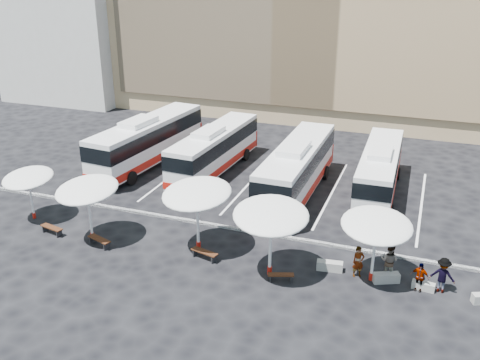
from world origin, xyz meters
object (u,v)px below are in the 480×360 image
(sunshade_3, at_px, (271,215))
(sunshade_2, at_px, (197,194))
(wood_bench_0, at_px, (52,229))
(bus_0, at_px, (148,140))
(wood_bench_1, at_px, (99,240))
(conc_bench_0, at_px, (330,266))
(conc_bench_2, at_px, (423,286))
(bus_2, at_px, (297,168))
(passenger_2, at_px, (419,277))
(wood_bench_3, at_px, (281,276))
(passenger_3, at_px, (443,275))
(passenger_0, at_px, (358,262))
(wood_bench_2, at_px, (204,253))
(bus_3, at_px, (380,170))
(conc_bench_1, at_px, (386,278))
(bus_1, at_px, (215,149))
(sunshade_1, at_px, (87,190))
(sunshade_4, at_px, (377,225))
(passenger_1, at_px, (389,261))
(sunshade_0, at_px, (28,178))

(sunshade_3, bearing_deg, sunshade_2, 165.82)
(sunshade_3, bearing_deg, wood_bench_0, -178.96)
(bus_0, height_order, wood_bench_1, bus_0)
(conc_bench_0, distance_m, conc_bench_2, 4.69)
(bus_2, height_order, passenger_2, bus_2)
(bus_0, xyz_separation_m, sunshade_3, (13.84, -12.24, 1.36))
(wood_bench_3, height_order, passenger_3, passenger_3)
(passenger_0, distance_m, passenger_2, 3.02)
(wood_bench_2, height_order, conc_bench_2, wood_bench_2)
(bus_3, xyz_separation_m, conc_bench_1, (1.76, -11.19, -1.55))
(sunshade_2, relative_size, passenger_2, 3.12)
(bus_1, distance_m, sunshade_3, 15.14)
(sunshade_1, xyz_separation_m, sunshade_4, (15.79, 1.24, -0.04))
(conc_bench_1, bearing_deg, wood_bench_3, -160.77)
(bus_3, bearing_deg, wood_bench_0, -145.03)
(passenger_3, bearing_deg, passenger_1, -1.64)
(bus_3, height_order, passenger_1, bus_3)
(bus_3, bearing_deg, sunshade_2, -128.12)
(bus_0, height_order, sunshade_0, bus_0)
(sunshade_3, bearing_deg, conc_bench_2, 9.62)
(conc_bench_2, xyz_separation_m, passenger_0, (-3.24, 0.12, 0.64))
(sunshade_3, distance_m, conc_bench_0, 4.47)
(sunshade_1, xyz_separation_m, sunshade_2, (6.25, 1.12, 0.24))
(wood_bench_1, xyz_separation_m, passenger_2, (17.23, 1.63, 0.40))
(sunshade_1, relative_size, wood_bench_3, 3.09)
(wood_bench_1, bearing_deg, wood_bench_2, 6.82)
(bus_3, xyz_separation_m, sunshade_3, (-3.97, -12.51, 1.59))
(bus_1, xyz_separation_m, passenger_2, (15.59, -11.45, -1.08))
(bus_0, bearing_deg, passenger_2, -22.27)
(bus_1, relative_size, passenger_3, 6.26)
(bus_2, relative_size, conc_bench_2, 11.30)
(bus_0, relative_size, wood_bench_0, 7.99)
(passenger_2, bearing_deg, wood_bench_3, -157.11)
(wood_bench_0, bearing_deg, bus_3, 36.27)
(wood_bench_3, distance_m, conc_bench_0, 2.83)
(wood_bench_2, bearing_deg, sunshade_1, -178.32)
(conc_bench_1, bearing_deg, bus_0, 150.86)
(bus_2, bearing_deg, wood_bench_0, -138.30)
(wood_bench_2, relative_size, conc_bench_2, 1.50)
(passenger_0, xyz_separation_m, passenger_1, (1.48, 0.46, 0.08))
(bus_2, bearing_deg, sunshade_0, -147.12)
(wood_bench_0, distance_m, wood_bench_3, 14.14)
(bus_1, height_order, conc_bench_1, bus_1)
(sunshade_4, distance_m, conc_bench_2, 3.84)
(bus_1, distance_m, passenger_0, 16.86)
(wood_bench_2, distance_m, passenger_1, 9.69)
(bus_3, xyz_separation_m, passenger_1, (1.80, -10.65, -0.87))
(conc_bench_0, bearing_deg, conc_bench_1, -2.63)
(sunshade_1, relative_size, conc_bench_1, 3.19)
(wood_bench_3, bearing_deg, sunshade_4, 21.53)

